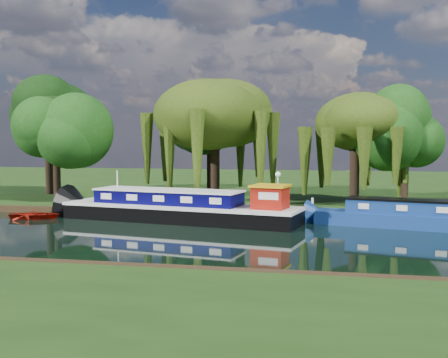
# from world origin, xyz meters

# --- Properties ---
(ground) EXTENTS (120.00, 120.00, 0.00)m
(ground) POSITION_xyz_m (0.00, 0.00, 0.00)
(ground) COLOR black
(far_bank) EXTENTS (120.00, 52.00, 0.45)m
(far_bank) POSITION_xyz_m (0.00, 34.00, 0.23)
(far_bank) COLOR black
(far_bank) RESTS_ON ground
(dutch_barge) EXTENTS (16.08, 6.29, 3.31)m
(dutch_barge) POSITION_xyz_m (-5.21, 6.14, 0.82)
(dutch_barge) COLOR black
(dutch_barge) RESTS_ON ground
(narrowboat) EXTENTS (12.77, 4.95, 1.84)m
(narrowboat) POSITION_xyz_m (9.55, 6.07, 0.66)
(narrowboat) COLOR navy
(narrowboat) RESTS_ON ground
(red_dinghy) EXTENTS (3.69, 2.98, 0.68)m
(red_dinghy) POSITION_xyz_m (-15.11, 5.35, 0.00)
(red_dinghy) COLOR maroon
(red_dinghy) RESTS_ON ground
(willow_left) EXTENTS (7.49, 7.49, 8.97)m
(willow_left) POSITION_xyz_m (-4.74, 13.98, 6.97)
(willow_left) COLOR black
(willow_left) RESTS_ON far_bank
(willow_right) EXTENTS (6.10, 6.10, 7.44)m
(willow_right) POSITION_xyz_m (5.80, 13.80, 5.88)
(willow_right) COLOR black
(willow_right) RESTS_ON far_bank
(tree_far_left) EXTENTS (5.01, 5.01, 8.07)m
(tree_far_left) POSITION_xyz_m (-16.52, 11.05, 5.97)
(tree_far_left) COLOR black
(tree_far_left) RESTS_ON far_bank
(tree_far_back) EXTENTS (5.58, 5.58, 9.38)m
(tree_far_back) POSITION_xyz_m (-20.39, 16.91, 6.99)
(tree_far_back) COLOR black
(tree_far_back) RESTS_ON far_bank
(tree_far_mid) EXTENTS (5.33, 5.33, 8.73)m
(tree_far_mid) POSITION_xyz_m (-6.16, 18.53, 6.47)
(tree_far_mid) COLOR black
(tree_far_mid) RESTS_ON far_bank
(tree_far_right) EXTENTS (4.58, 4.58, 7.50)m
(tree_far_right) POSITION_xyz_m (9.34, 13.79, 5.62)
(tree_far_right) COLOR black
(tree_far_right) RESTS_ON far_bank
(lamppost) EXTENTS (0.36, 0.36, 2.56)m
(lamppost) POSITION_xyz_m (0.50, 10.50, 2.42)
(lamppost) COLOR silver
(lamppost) RESTS_ON far_bank
(mooring_posts) EXTENTS (19.16, 0.16, 1.00)m
(mooring_posts) POSITION_xyz_m (-0.50, 8.40, 0.95)
(mooring_posts) COLOR silver
(mooring_posts) RESTS_ON far_bank
(reeds_near) EXTENTS (33.70, 1.50, 1.10)m
(reeds_near) POSITION_xyz_m (6.87, -7.57, 0.55)
(reeds_near) COLOR #174211
(reeds_near) RESTS_ON ground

